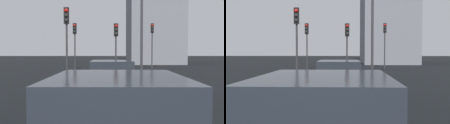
% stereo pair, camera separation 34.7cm
% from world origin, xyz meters
% --- Properties ---
extents(car_beige_lead, '(4.50, 2.09, 1.45)m').
position_xyz_m(car_beige_lead, '(9.88, -0.02, 0.71)').
color(car_beige_lead, tan).
rests_on(car_beige_lead, ground_plane).
extents(traffic_light_near_left, '(0.32, 0.28, 4.39)m').
position_xyz_m(traffic_light_near_left, '(24.78, -3.97, 3.14)').
color(traffic_light_near_left, '#2D2D30').
rests_on(traffic_light_near_left, ground_plane).
extents(traffic_light_near_right, '(0.32, 0.30, 4.08)m').
position_xyz_m(traffic_light_near_right, '(21.50, 3.01, 2.94)').
color(traffic_light_near_right, '#2D2D30').
rests_on(traffic_light_near_right, ground_plane).
extents(traffic_light_far_left, '(0.33, 0.31, 3.72)m').
position_xyz_m(traffic_light_far_left, '(17.98, -0.36, 2.69)').
color(traffic_light_far_left, '#2D2D30').
rests_on(traffic_light_far_left, ground_plane).
extents(traffic_light_far_right, '(0.32, 0.29, 4.20)m').
position_xyz_m(traffic_light_far_right, '(13.92, 2.45, 3.02)').
color(traffic_light_far_right, '#2D2D30').
rests_on(traffic_light_far_right, ground_plane).
extents(street_lamp_kerbside, '(0.56, 0.36, 7.13)m').
position_xyz_m(street_lamp_kerbside, '(16.25, -1.96, 4.21)').
color(street_lamp_kerbside, '#2D2D30').
rests_on(street_lamp_kerbside, ground_plane).
extents(building_facade_left, '(11.86, 6.91, 10.29)m').
position_xyz_m(building_facade_left, '(37.82, -6.00, 5.15)').
color(building_facade_left, slate).
rests_on(building_facade_left, ground_plane).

